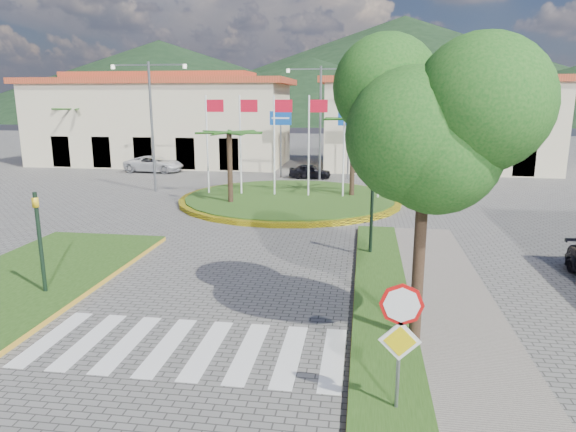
# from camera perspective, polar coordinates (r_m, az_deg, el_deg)

# --- Properties ---
(sidewalk_right) EXTENTS (4.00, 28.00, 0.15)m
(sidewalk_right) POSITION_cam_1_polar(r_m,az_deg,el_deg) (10.67, 18.18, -20.43)
(sidewalk_right) COLOR gray
(sidewalk_right) RESTS_ON ground
(verge_right) EXTENTS (1.60, 28.00, 0.18)m
(verge_right) POSITION_cam_1_polar(r_m,az_deg,el_deg) (10.52, 11.31, -20.42)
(verge_right) COLOR #234614
(verge_right) RESTS_ON ground
(crosswalk) EXTENTS (8.00, 3.00, 0.01)m
(crosswalk) POSITION_cam_1_polar(r_m,az_deg,el_deg) (12.95, -11.58, -14.08)
(crosswalk) COLOR silver
(crosswalk) RESTS_ON ground
(roundabout_island) EXTENTS (12.70, 12.70, 6.00)m
(roundabout_island) POSITION_cam_1_polar(r_m,az_deg,el_deg) (29.63, 0.24, 1.96)
(roundabout_island) COLOR yellow
(roundabout_island) RESTS_ON ground
(stop_sign) EXTENTS (0.80, 0.11, 2.65)m
(stop_sign) POSITION_cam_1_polar(r_m,az_deg,el_deg) (9.67, 12.38, -12.08)
(stop_sign) COLOR slate
(stop_sign) RESTS_ON ground
(deciduous_tree) EXTENTS (3.60, 3.60, 6.80)m
(deciduous_tree) POSITION_cam_1_polar(r_m,az_deg,el_deg) (11.88, 15.16, 9.34)
(deciduous_tree) COLOR black
(deciduous_tree) RESTS_ON ground
(traffic_light_left) EXTENTS (0.15, 0.18, 3.20)m
(traffic_light_left) POSITION_cam_1_polar(r_m,az_deg,el_deg) (16.71, -25.91, -1.84)
(traffic_light_left) COLOR black
(traffic_light_left) RESTS_ON ground
(traffic_light_right) EXTENTS (0.15, 0.18, 3.20)m
(traffic_light_right) POSITION_cam_1_polar(r_m,az_deg,el_deg) (19.19, 9.31, 1.09)
(traffic_light_right) COLOR black
(traffic_light_right) RESTS_ON ground
(traffic_light_far) EXTENTS (0.18, 0.15, 3.20)m
(traffic_light_far) POSITION_cam_1_polar(r_m,az_deg,el_deg) (33.24, 15.11, 5.80)
(traffic_light_far) COLOR black
(traffic_light_far) RESTS_ON ground
(direction_sign_west) EXTENTS (1.60, 0.14, 5.20)m
(direction_sign_west) POSITION_cam_1_polar(r_m,az_deg,el_deg) (38.32, -0.82, 9.52)
(direction_sign_west) COLOR slate
(direction_sign_west) RESTS_ON ground
(direction_sign_east) EXTENTS (1.60, 0.14, 5.20)m
(direction_sign_east) POSITION_cam_1_polar(r_m,az_deg,el_deg) (37.84, 6.77, 9.39)
(direction_sign_east) COLOR slate
(direction_sign_east) RESTS_ON ground
(street_lamp_centre) EXTENTS (4.80, 0.16, 8.00)m
(street_lamp_centre) POSITION_cam_1_polar(r_m,az_deg,el_deg) (36.95, 3.61, 10.87)
(street_lamp_centre) COLOR slate
(street_lamp_centre) RESTS_ON ground
(street_lamp_west) EXTENTS (4.80, 0.16, 8.00)m
(street_lamp_west) POSITION_cam_1_polar(r_m,az_deg,el_deg) (33.51, -14.92, 10.25)
(street_lamp_west) COLOR slate
(street_lamp_west) RESTS_ON ground
(building_left) EXTENTS (23.32, 9.54, 8.05)m
(building_left) POSITION_cam_1_polar(r_m,az_deg,el_deg) (48.36, -13.84, 10.32)
(building_left) COLOR beige
(building_left) RESTS_ON ground
(building_right) EXTENTS (19.08, 9.54, 8.05)m
(building_right) POSITION_cam_1_polar(r_m,az_deg,el_deg) (45.21, 16.12, 10.03)
(building_right) COLOR beige
(building_right) RESTS_ON ground
(hill_far_west) EXTENTS (140.00, 140.00, 22.00)m
(hill_far_west) POSITION_cam_1_polar(r_m,az_deg,el_deg) (158.34, -13.95, 14.48)
(hill_far_west) COLOR black
(hill_far_west) RESTS_ON ground
(hill_far_mid) EXTENTS (180.00, 180.00, 30.00)m
(hill_far_mid) POSITION_cam_1_polar(r_m,az_deg,el_deg) (167.39, 12.63, 15.81)
(hill_far_mid) COLOR black
(hill_far_mid) RESTS_ON ground
(hill_near_back) EXTENTS (110.00, 110.00, 16.00)m
(hill_near_back) POSITION_cam_1_polar(r_m,az_deg,el_deg) (137.53, 2.61, 13.86)
(hill_near_back) COLOR black
(hill_near_back) RESTS_ON ground
(white_van) EXTENTS (4.79, 2.41, 1.30)m
(white_van) POSITION_cam_1_polar(r_m,az_deg,el_deg) (42.94, -14.65, 5.62)
(white_van) COLOR silver
(white_van) RESTS_ON ground
(car_dark_a) EXTENTS (3.11, 1.28, 1.05)m
(car_dark_a) POSITION_cam_1_polar(r_m,az_deg,el_deg) (38.27, 2.45, 4.99)
(car_dark_a) COLOR black
(car_dark_a) RESTS_ON ground
(car_dark_b) EXTENTS (4.14, 2.02, 1.31)m
(car_dark_b) POSITION_cam_1_polar(r_m,az_deg,el_deg) (43.72, 11.31, 5.92)
(car_dark_b) COLOR black
(car_dark_b) RESTS_ON ground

